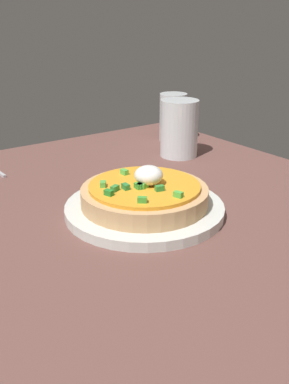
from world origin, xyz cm
name	(u,v)px	position (x,y,z in cm)	size (l,w,h in cm)	color
dining_table	(184,219)	(0.00, 0.00, 1.34)	(98.65, 69.65, 2.68)	brown
plate	(144,209)	(-3.29, -5.35, 3.43)	(24.38, 24.38, 1.50)	silver
pizza	(145,194)	(-3.28, -5.34, 5.90)	(19.34, 19.34, 6.13)	tan
cup_near	(173,119)	(-33.19, 24.54, 7.76)	(6.46, 6.46, 11.20)	silver
cup_far	(179,130)	(-22.87, 17.80, 8.41)	(7.99, 7.99, 11.98)	silver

